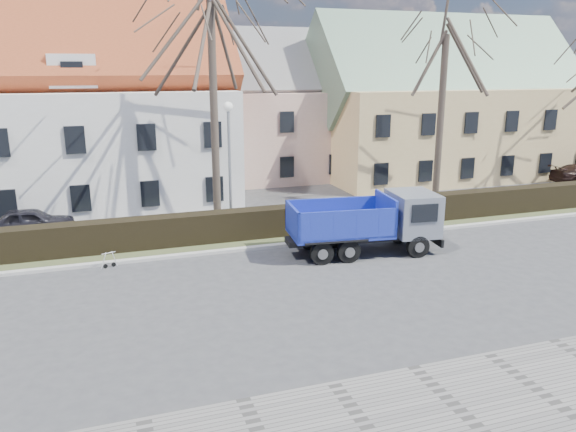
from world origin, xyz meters
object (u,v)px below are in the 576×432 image
object	(u,v)px
parked_car_a	(31,222)
dump_truck	(359,224)
cart_frame	(104,260)
streetlight	(230,169)

from	to	relation	value
parked_car_a	dump_truck	bearing A→B (deg)	-117.99
cart_frame	streetlight	bearing A→B (deg)	26.84
dump_truck	streetlight	xyz separation A→B (m)	(-4.31, 4.29, 1.75)
dump_truck	streetlight	distance (m)	6.33
dump_truck	parked_car_a	bearing A→B (deg)	157.91
parked_car_a	streetlight	bearing A→B (deg)	-107.07
dump_truck	parked_car_a	xyz separation A→B (m)	(-12.91, 7.01, -0.63)
dump_truck	cart_frame	xyz separation A→B (m)	(-9.92, 1.45, -0.93)
parked_car_a	cart_frame	bearing A→B (deg)	-151.24
streetlight	cart_frame	xyz separation A→B (m)	(-5.61, -2.84, -2.68)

